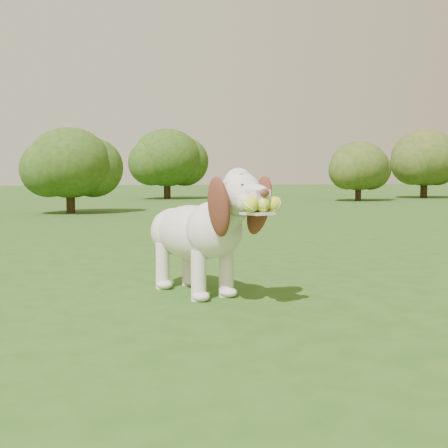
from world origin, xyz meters
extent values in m
plane|color=#254E16|center=(0.00, 0.00, 0.00)|extent=(80.00, 80.00, 0.00)
ellipsoid|color=silver|center=(-0.01, -0.09, 0.38)|extent=(0.56, 0.74, 0.35)
ellipsoid|color=silver|center=(0.09, -0.33, 0.42)|extent=(0.44, 0.44, 0.34)
ellipsoid|color=silver|center=(-0.09, 0.12, 0.37)|extent=(0.40, 0.40, 0.31)
cylinder|color=silver|center=(0.13, -0.45, 0.51)|extent=(0.27, 0.32, 0.27)
sphere|color=silver|center=(0.18, -0.57, 0.64)|extent=(0.31, 0.31, 0.24)
sphere|color=silver|center=(0.18, -0.55, 0.71)|extent=(0.20, 0.20, 0.16)
cube|color=silver|center=(0.23, -0.70, 0.64)|extent=(0.15, 0.17, 0.07)
ellipsoid|color=#592D28|center=(0.26, -0.77, 0.65)|extent=(0.07, 0.06, 0.04)
cube|color=silver|center=(0.24, -0.71, 0.54)|extent=(0.18, 0.19, 0.02)
ellipsoid|color=brown|center=(0.05, -0.61, 0.57)|extent=(0.18, 0.26, 0.37)
ellipsoid|color=brown|center=(0.31, -0.51, 0.57)|extent=(0.20, 0.22, 0.37)
cylinder|color=silver|center=(-0.15, 0.25, 0.41)|extent=(0.12, 0.18, 0.13)
cylinder|color=silver|center=(-0.02, -0.35, 0.15)|extent=(0.12, 0.12, 0.30)
cylinder|color=silver|center=(0.17, -0.27, 0.15)|extent=(0.12, 0.12, 0.30)
cylinder|color=silver|center=(-0.18, 0.06, 0.15)|extent=(0.12, 0.12, 0.30)
cylinder|color=silver|center=(0.01, 0.14, 0.15)|extent=(0.12, 0.12, 0.30)
sphere|color=gold|center=(0.18, -0.78, 0.59)|extent=(0.11, 0.11, 0.08)
sphere|color=gold|center=(0.25, -0.75, 0.59)|extent=(0.11, 0.11, 0.08)
sphere|color=gold|center=(0.33, -0.72, 0.59)|extent=(0.11, 0.11, 0.08)
cylinder|color=#382314|center=(6.93, 11.48, 0.28)|extent=(0.17, 0.17, 0.56)
ellipsoid|color=#214214|center=(6.93, 11.48, 1.02)|extent=(1.67, 1.67, 1.42)
cylinder|color=#382314|center=(-1.05, 7.81, 0.27)|extent=(0.17, 0.17, 0.54)
ellipsoid|color=#214214|center=(-1.05, 7.81, 0.99)|extent=(1.62, 1.62, 1.37)
cylinder|color=#382314|center=(10.01, 12.94, 0.36)|extent=(0.22, 0.22, 0.72)
ellipsoid|color=#214214|center=(10.01, 12.94, 1.32)|extent=(2.16, 2.16, 1.83)
cylinder|color=#382314|center=(1.67, 14.12, 0.35)|extent=(0.22, 0.22, 0.71)
ellipsoid|color=#214214|center=(1.67, 14.12, 1.30)|extent=(2.13, 2.13, 1.81)
camera|label=1|loc=(-0.62, -3.59, 0.74)|focal=45.00mm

